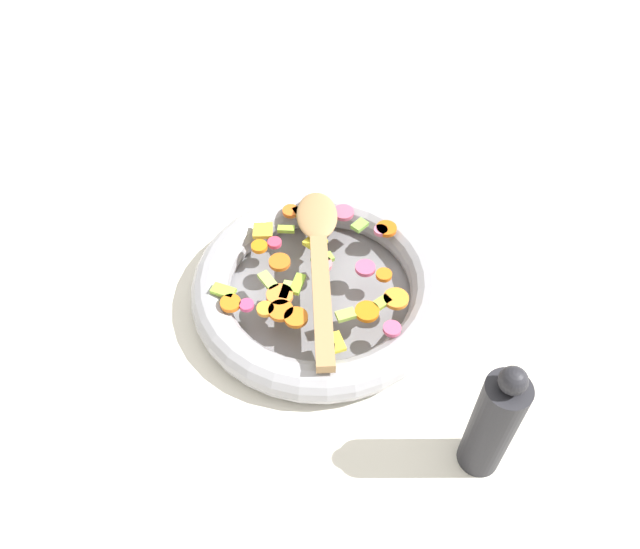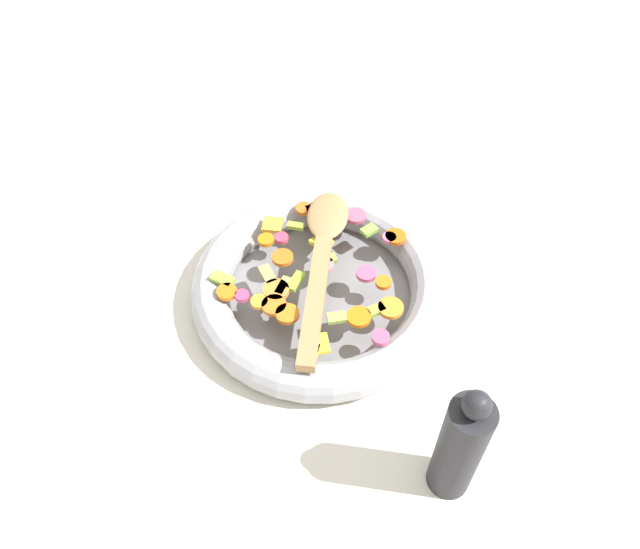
{
  "view_description": "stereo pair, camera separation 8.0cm",
  "coord_description": "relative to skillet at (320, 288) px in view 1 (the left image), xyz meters",
  "views": [
    {
      "loc": [
        0.51,
        0.07,
        0.66
      ],
      "look_at": [
        0.0,
        0.0,
        0.05
      ],
      "focal_mm": 35.0,
      "sensor_mm": 36.0,
      "label": 1
    },
    {
      "loc": [
        0.49,
        0.15,
        0.66
      ],
      "look_at": [
        0.0,
        0.0,
        0.05
      ],
      "focal_mm": 35.0,
      "sensor_mm": 36.0,
      "label": 2
    }
  ],
  "objects": [
    {
      "name": "pepper_mill",
      "position": [
        0.2,
        0.21,
        0.06
      ],
      "size": [
        0.05,
        0.05,
        0.18
      ],
      "color": "#232328",
      "rests_on": "ground_plane"
    },
    {
      "name": "ground_plane",
      "position": [
        0.0,
        0.0,
        -0.02
      ],
      "size": [
        4.0,
        4.0,
        0.0
      ],
      "primitive_type": "plane",
      "color": "silver"
    },
    {
      "name": "wooden_spoon",
      "position": [
        -0.03,
        -0.01,
        0.04
      ],
      "size": [
        0.29,
        0.09,
        0.01
      ],
      "color": "#A87F51",
      "rests_on": "chopped_vegetables"
    },
    {
      "name": "chopped_vegetables",
      "position": [
        -0.0,
        -0.01,
        0.03
      ],
      "size": [
        0.27,
        0.25,
        0.01
      ],
      "color": "orange",
      "rests_on": "skillet"
    },
    {
      "name": "skillet",
      "position": [
        0.0,
        0.0,
        0.0
      ],
      "size": [
        0.34,
        0.34,
        0.05
      ],
      "color": "slate",
      "rests_on": "ground_plane"
    }
  ]
}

